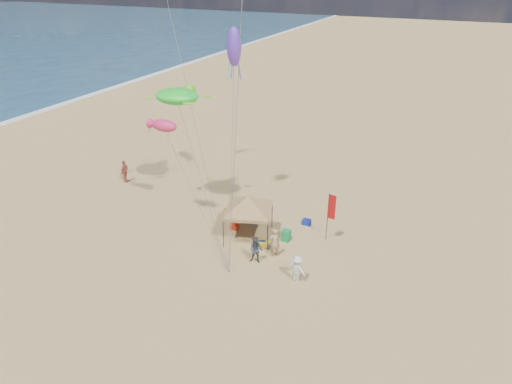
% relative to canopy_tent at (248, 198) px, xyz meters
% --- Properties ---
extents(ground, '(280.00, 280.00, 0.00)m').
position_rel_canopy_tent_xyz_m(ground, '(1.14, -4.36, -2.78)').
color(ground, tan).
rests_on(ground, ground).
extents(canopy_tent, '(5.16, 5.16, 3.33)m').
position_rel_canopy_tent_xyz_m(canopy_tent, '(0.00, 0.00, 0.00)').
color(canopy_tent, black).
rests_on(canopy_tent, ground).
extents(feather_flag, '(0.49, 0.08, 3.20)m').
position_rel_canopy_tent_xyz_m(feather_flag, '(4.65, 1.78, -0.65)').
color(feather_flag, black).
rests_on(feather_flag, ground).
extents(cooler_red, '(0.54, 0.38, 0.38)m').
position_rel_canopy_tent_xyz_m(cooler_red, '(-1.25, 0.47, -2.59)').
color(cooler_red, '#B9290E').
rests_on(cooler_red, ground).
extents(cooler_blue, '(0.54, 0.38, 0.38)m').
position_rel_canopy_tent_xyz_m(cooler_blue, '(2.78, 2.98, -2.59)').
color(cooler_blue, '#13269F').
rests_on(cooler_blue, ground).
extents(bag_navy, '(0.69, 0.54, 0.36)m').
position_rel_canopy_tent_xyz_m(bag_navy, '(1.10, -0.59, -2.60)').
color(bag_navy, '#0E1C3F').
rests_on(bag_navy, ground).
extents(bag_orange, '(0.54, 0.69, 0.36)m').
position_rel_canopy_tent_xyz_m(bag_orange, '(-1.63, 2.91, -2.60)').
color(bag_orange, orange).
rests_on(bag_orange, ground).
extents(chair_green, '(0.50, 0.50, 0.70)m').
position_rel_canopy_tent_xyz_m(chair_green, '(2.28, 0.62, -2.43)').
color(chair_green, '#178344').
rests_on(chair_green, ground).
extents(chair_yellow, '(0.50, 0.50, 0.70)m').
position_rel_canopy_tent_xyz_m(chair_yellow, '(-2.32, 1.79, -2.43)').
color(chair_yellow, gold).
rests_on(chair_yellow, ground).
extents(crate_grey, '(0.34, 0.30, 0.28)m').
position_rel_canopy_tent_xyz_m(crate_grey, '(1.62, -0.60, -2.64)').
color(crate_grey, slate).
rests_on(crate_grey, ground).
extents(beach_cart, '(0.90, 0.50, 0.24)m').
position_rel_canopy_tent_xyz_m(beach_cart, '(1.18, -0.59, -2.58)').
color(beach_cart, gold).
rests_on(beach_cart, ground).
extents(person_near_a, '(0.79, 0.77, 1.83)m').
position_rel_canopy_tent_xyz_m(person_near_a, '(2.26, -1.22, -1.86)').
color(person_near_a, tan).
rests_on(person_near_a, ground).
extents(person_near_b, '(0.89, 0.75, 1.64)m').
position_rel_canopy_tent_xyz_m(person_near_b, '(1.59, -2.31, -1.95)').
color(person_near_b, '#333C46').
rests_on(person_near_b, ground).
extents(person_near_c, '(1.15, 0.85, 1.59)m').
position_rel_canopy_tent_xyz_m(person_near_c, '(4.33, -2.96, -1.98)').
color(person_near_c, silver).
rests_on(person_near_c, ground).
extents(person_far_a, '(0.64, 1.12, 1.80)m').
position_rel_canopy_tent_xyz_m(person_far_a, '(-12.35, 3.30, -1.88)').
color(person_far_a, '#AF5443').
rests_on(person_far_a, ground).
extents(turtle_kite, '(3.00, 2.42, 0.98)m').
position_rel_canopy_tent_xyz_m(turtle_kite, '(-6.15, 2.23, 4.99)').
color(turtle_kite, '#23DC2E').
rests_on(turtle_kite, ground).
extents(fish_kite, '(1.91, 1.31, 0.77)m').
position_rel_canopy_tent_xyz_m(fish_kite, '(-5.63, -0.10, 3.78)').
color(fish_kite, '#D52964').
rests_on(fish_kite, ground).
extents(squid_kite, '(1.21, 1.21, 2.46)m').
position_rel_canopy_tent_xyz_m(squid_kite, '(-3.16, 4.58, 7.93)').
color(squid_kite, '#6232C6').
rests_on(squid_kite, ground).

